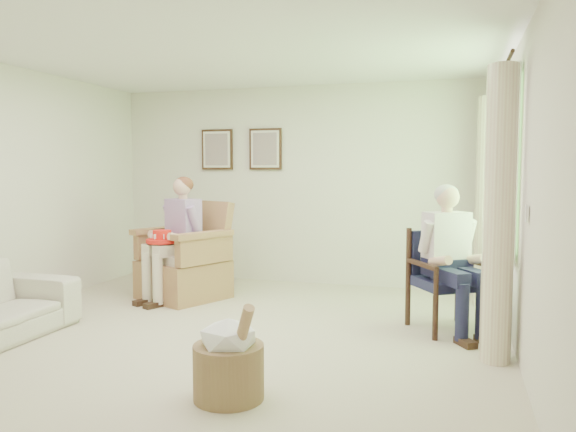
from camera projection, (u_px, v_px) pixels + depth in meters
The scene contains 15 objects.
floor at pixel (213, 342), 4.91m from camera, with size 5.50×5.50×0.00m, color beige.
back_wall at pixel (298, 185), 7.43m from camera, with size 5.00×0.04×2.60m, color silver.
right_wall at pixel (527, 198), 4.09m from camera, with size 0.04×5.50×2.60m, color silver.
ceiling at pixel (210, 39), 4.70m from camera, with size 5.00×5.50×0.02m, color white.
window at pixel (508, 161), 5.22m from camera, with size 0.13×2.50×1.63m.
curtain_left at pixel (499, 215), 4.36m from camera, with size 0.34×0.34×2.30m, color beige.
curtain_right at pixel (486, 202), 6.23m from camera, with size 0.34×0.34×2.30m, color beige.
framed_print_left at pixel (217, 150), 7.68m from camera, with size 0.45×0.05×0.55m.
framed_print_right at pixel (265, 149), 7.48m from camera, with size 0.45×0.05×0.55m.
wicker_armchair at pixel (185, 267), 6.59m from camera, with size 0.89×0.88×1.13m.
wood_armchair at pixel (448, 275), 5.32m from camera, with size 0.60×0.56×0.92m.
person_wicker at pixel (178, 229), 6.41m from camera, with size 0.40×0.63×1.40m.
person_dark at pixel (448, 249), 5.15m from camera, with size 0.40×0.63×1.34m.
red_hat at pixel (162, 238), 6.28m from camera, with size 0.36×0.36×0.14m.
hatbox at pixel (229, 359), 3.67m from camera, with size 0.61×0.61×0.69m.
Camera 1 is at (2.01, -4.41, 1.50)m, focal length 35.00 mm.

